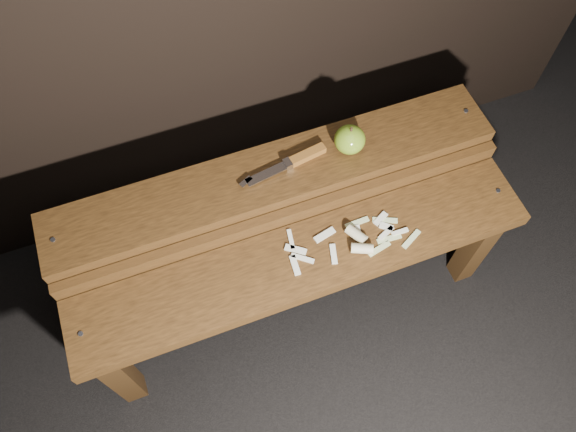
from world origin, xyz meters
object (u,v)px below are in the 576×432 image
object	(u,v)px
bench_rear_tier	(274,190)
knife	(297,160)
bench_front_tier	(304,272)
apple	(350,140)

from	to	relation	value
bench_rear_tier	knife	distance (m)	0.12
bench_rear_tier	knife	xyz separation A→B (m)	(0.07, 0.01, 0.10)
bench_front_tier	knife	world-z (taller)	knife
bench_front_tier	knife	distance (m)	0.29
apple	knife	bearing A→B (deg)	177.71
bench_rear_tier	apple	world-z (taller)	apple
bench_front_tier	knife	size ratio (longest dim) A/B	4.88
apple	bench_front_tier	bearing A→B (deg)	-132.33
apple	bench_rear_tier	bearing A→B (deg)	-178.82
bench_rear_tier	apple	bearing A→B (deg)	1.18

